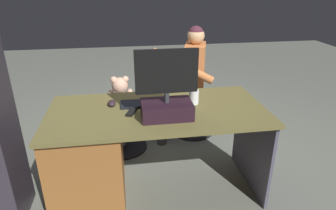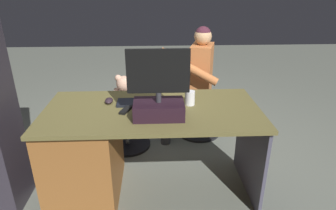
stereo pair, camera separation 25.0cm
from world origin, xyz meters
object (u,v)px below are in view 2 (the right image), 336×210
Objects in this scene: monitor at (159,99)px; keyboard at (145,102)px; computer_mouse at (109,101)px; person at (193,77)px; tv_remote at (126,109)px; office_chair_teddy at (127,124)px; teddy_bear at (125,93)px; visitor_chair at (199,113)px; cup at (190,98)px; desk at (99,149)px.

keyboard is (0.10, -0.23, -0.12)m from monitor.
person is (-0.73, -0.78, -0.08)m from computer_mouse.
computer_mouse is 0.20m from tv_remote.
monitor is 0.46m from computer_mouse.
person is at bearing -109.34° from monitor.
monitor is 4.82× the size of computer_mouse.
office_chair_teddy is at bearing -62.42° from tv_remote.
office_chair_teddy is 0.40× the size of person.
teddy_bear is at bearing 15.83° from person.
person reaches higher than office_chair_teddy.
tv_remote is 0.13× the size of person.
visitor_chair is at bearing -123.42° from keyboard.
teddy_bear is at bearing -90.00° from office_chair_teddy.
computer_mouse is 0.61m from cup.
keyboard is at bearing -164.70° from desk.
monitor is at bearing 176.34° from tv_remote.
teddy_bear is at bearing -70.54° from keyboard.
cup reaches higher than visitor_chair.
keyboard is at bearing -116.24° from tv_remote.
desk is 0.75m from teddy_bear.
computer_mouse is at bearing -124.31° from desk.
desk is 1.30m from visitor_chair.
person reaches higher than teddy_bear.
teddy_bear reaches higher than visitor_chair.
cup is 0.70× the size of tv_remote.
cup reaches higher than office_chair_teddy.
computer_mouse is 1.07m from person.
teddy_bear is at bearing 15.94° from visitor_chair.
keyboard is at bearing 109.79° from office_chair_teddy.
desk is at bearing 45.69° from visitor_chair.
tv_remote is 1.10m from person.
teddy_bear is 0.29× the size of person.
tv_remote is 0.33× the size of office_chair_teddy.
teddy_bear is (0.54, -0.65, -0.20)m from cup.
computer_mouse is at bearing 84.31° from teddy_bear.
keyboard is 0.80m from office_chair_teddy.
office_chair_teddy is at bearing -95.79° from computer_mouse.
keyboard is at bearing -6.07° from cup.
office_chair_teddy is 1.38× the size of teddy_bear.
computer_mouse is at bearing -5.61° from cup.
desk is 1.34× the size of person.
monitor reaches higher than computer_mouse.
monitor is 0.28m from tv_remote.
keyboard is 0.33m from cup.
cup is (-0.23, -0.19, -0.08)m from monitor.
tv_remote is at bearing 42.79° from keyboard.
computer_mouse is 0.76m from office_chair_teddy.
visitor_chair is (-0.76, -0.23, -0.00)m from office_chair_teddy.
keyboard reaches higher than tv_remote.
visitor_chair is (-0.68, -0.95, -0.48)m from tv_remote.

